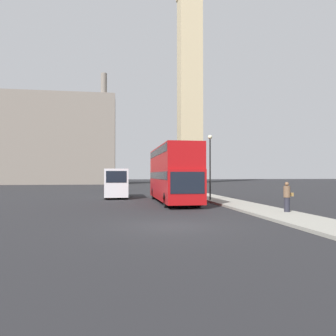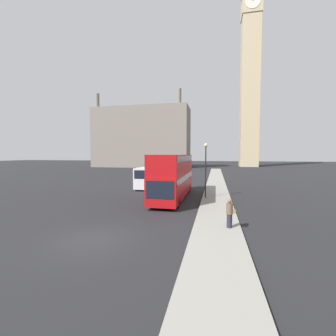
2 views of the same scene
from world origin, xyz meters
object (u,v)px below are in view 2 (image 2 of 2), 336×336
object	(u,v)px
street_lamp	(206,162)
parked_sedan	(167,173)
red_double_decker_bus	(173,174)
pedestrian	(230,214)
white_van	(148,177)
clock_tower	(250,68)

from	to	relation	value
street_lamp	parked_sedan	world-z (taller)	street_lamp
red_double_decker_bus	pedestrian	distance (m)	10.25
white_van	parked_sedan	world-z (taller)	white_van
clock_tower	red_double_decker_bus	world-z (taller)	clock_tower
red_double_decker_bus	street_lamp	bearing A→B (deg)	6.61
pedestrian	street_lamp	xyz separation A→B (m)	(-1.80, 9.19, 2.74)
clock_tower	parked_sedan	bearing A→B (deg)	-115.53
pedestrian	parked_sedan	bearing A→B (deg)	108.68
clock_tower	pedestrian	xyz separation A→B (m)	(-11.19, -75.43, -35.20)
pedestrian	parked_sedan	xyz separation A→B (m)	(-10.29, 30.45, -0.31)
pedestrian	street_lamp	world-z (taller)	street_lamp
white_van	parked_sedan	bearing A→B (deg)	92.87
street_lamp	white_van	bearing A→B (deg)	143.53
white_van	street_lamp	bearing A→B (deg)	-36.47
clock_tower	white_van	distance (m)	72.79
pedestrian	parked_sedan	world-z (taller)	pedestrian
red_double_decker_bus	clock_tower	bearing A→B (deg)	76.33
white_van	clock_tower	bearing A→B (deg)	71.12
clock_tower	red_double_decker_bus	xyz separation A→B (m)	(-16.20, -66.61, -33.73)
pedestrian	white_van	bearing A→B (deg)	122.58
clock_tower	white_van	world-z (taller)	clock_tower
white_van	parked_sedan	size ratio (longest dim) A/B	1.27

